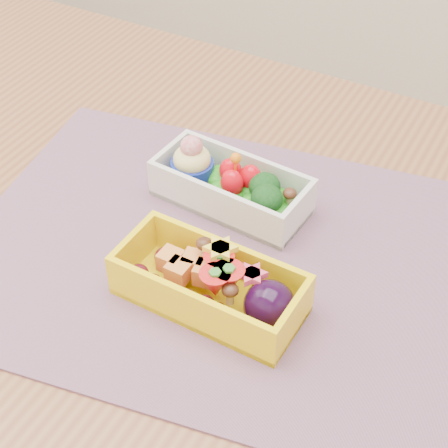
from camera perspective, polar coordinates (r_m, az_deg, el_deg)
The scene contains 4 objects.
table at distance 0.77m, azimuth -3.60°, elevation -8.59°, with size 1.20×0.80×0.75m.
placemat at distance 0.70m, azimuth -0.74°, elevation -2.38°, with size 0.49×0.38×0.00m, color slate.
bento_white at distance 0.74m, azimuth 0.52°, elevation 3.02°, with size 0.17×0.08×0.07m.
bento_yellow at distance 0.64m, azimuth -0.87°, elevation -4.84°, with size 0.17×0.08×0.06m.
Camera 1 is at (0.27, -0.40, 1.24)m, focal length 57.67 mm.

